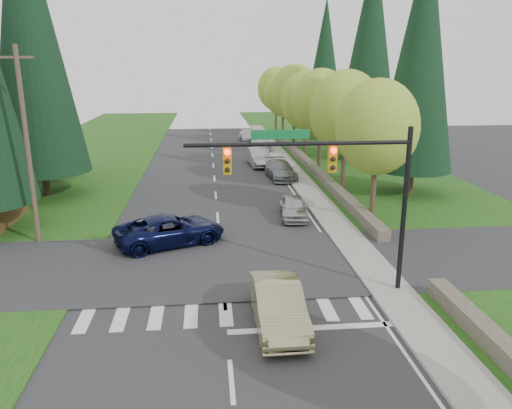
{
  "coord_description": "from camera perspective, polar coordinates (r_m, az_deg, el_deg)",
  "views": [
    {
      "loc": [
        -0.54,
        -13.84,
        9.06
      ],
      "look_at": [
        1.66,
        8.32,
        2.8
      ],
      "focal_mm": 35.0,
      "sensor_mm": 36.0,
      "label": 1
    }
  ],
  "objects": [
    {
      "name": "ground",
      "position": [
        16.55,
        -3.01,
        -17.52
      ],
      "size": [
        120.0,
        120.0,
        0.0
      ],
      "primitive_type": "plane",
      "color": "#28282B",
      "rests_on": "ground"
    },
    {
      "name": "grass_east",
      "position": [
        37.55,
        15.66,
        1.19
      ],
      "size": [
        14.0,
        110.0,
        0.06
      ],
      "primitive_type": "cube",
      "color": "#1A4713",
      "rests_on": "ground"
    },
    {
      "name": "grass_west",
      "position": [
        37.17,
        -25.05,
        0.13
      ],
      "size": [
        14.0,
        110.0,
        0.06
      ],
      "primitive_type": "cube",
      "color": "#1A4713",
      "rests_on": "ground"
    },
    {
      "name": "cross_street",
      "position": [
        23.65,
        -3.95,
        -6.86
      ],
      "size": [
        120.0,
        8.0,
        0.1
      ],
      "primitive_type": "cube",
      "color": "#28282B",
      "rests_on": "ground"
    },
    {
      "name": "sidewalk_east",
      "position": [
        37.69,
        5.89,
        1.81
      ],
      "size": [
        1.8,
        80.0,
        0.13
      ],
      "primitive_type": "cube",
      "color": "gray",
      "rests_on": "ground"
    },
    {
      "name": "curb_east",
      "position": [
        37.53,
        4.62,
        1.78
      ],
      "size": [
        0.2,
        80.0,
        0.13
      ],
      "primitive_type": "cube",
      "color": "gray",
      "rests_on": "ground"
    },
    {
      "name": "stone_wall_north",
      "position": [
        45.62,
        6.02,
        4.61
      ],
      "size": [
        0.7,
        40.0,
        0.7
      ],
      "primitive_type": "cube",
      "color": "#4C4438",
      "rests_on": "ground"
    },
    {
      "name": "traffic_signal",
      "position": [
        19.41,
        9.13,
        3.38
      ],
      "size": [
        8.7,
        0.37,
        6.8
      ],
      "color": "black",
      "rests_on": "ground"
    },
    {
      "name": "utility_pole",
      "position": [
        27.63,
        -24.67,
        6.12
      ],
      "size": [
        1.6,
        0.24,
        10.0
      ],
      "color": "#473828",
      "rests_on": "ground"
    },
    {
      "name": "decid_tree_0",
      "position": [
        29.7,
        13.68,
        8.57
      ],
      "size": [
        4.8,
        4.8,
        8.37
      ],
      "color": "#38281C",
      "rests_on": "ground"
    },
    {
      "name": "decid_tree_1",
      "position": [
        36.35,
        10.24,
        10.31
      ],
      "size": [
        5.2,
        5.2,
        8.8
      ],
      "color": "#38281C",
      "rests_on": "ground"
    },
    {
      "name": "decid_tree_2",
      "position": [
        43.05,
        7.44,
        11.4
      ],
      "size": [
        5.0,
        5.0,
        8.82
      ],
      "color": "#38281C",
      "rests_on": "ground"
    },
    {
      "name": "decid_tree_3",
      "position": [
        49.92,
        5.72,
        11.72
      ],
      "size": [
        5.0,
        5.0,
        8.55
      ],
      "color": "#38281C",
      "rests_on": "ground"
    },
    {
      "name": "decid_tree_4",
      "position": [
        56.78,
        4.43,
        12.63
      ],
      "size": [
        5.4,
        5.4,
        9.18
      ],
      "color": "#38281C",
      "rests_on": "ground"
    },
    {
      "name": "decid_tree_5",
      "position": [
        63.67,
        3.13,
        12.5
      ],
      "size": [
        4.8,
        4.8,
        8.3
      ],
      "color": "#38281C",
      "rests_on": "ground"
    },
    {
      "name": "decid_tree_6",
      "position": [
        70.59,
        2.34,
        13.09
      ],
      "size": [
        5.2,
        5.2,
        8.86
      ],
      "color": "#38281C",
      "rests_on": "ground"
    },
    {
      "name": "conifer_w_c",
      "position": [
        37.69,
        -24.59,
        17.76
      ],
      "size": [
        6.46,
        6.46,
        20.8
      ],
      "color": "#38281C",
      "rests_on": "ground"
    },
    {
      "name": "conifer_w_e",
      "position": [
        43.97,
        -24.49,
        15.97
      ],
      "size": [
        5.78,
        5.78,
        18.8
      ],
      "color": "#38281C",
      "rests_on": "ground"
    },
    {
      "name": "conifer_e_a",
      "position": [
        36.84,
        18.33,
        16.08
      ],
      "size": [
        5.44,
        5.44,
        17.8
      ],
      "color": "#38281C",
      "rests_on": "ground"
    },
    {
      "name": "conifer_e_b",
      "position": [
        50.33,
        12.92,
        17.3
      ],
      "size": [
        6.12,
        6.12,
        19.8
      ],
      "color": "#38281C",
      "rests_on": "ground"
    },
    {
      "name": "conifer_e_c",
      "position": [
        63.53,
        7.87,
        15.77
      ],
      "size": [
        5.1,
        5.1,
        16.8
      ],
      "color": "#38281C",
      "rests_on": "ground"
    },
    {
      "name": "sedan_champagne",
      "position": [
        18.15,
        2.55,
        -11.42
      ],
      "size": [
        1.72,
        4.81,
        1.58
      ],
      "primitive_type": "imported",
      "rotation": [
        0.0,
        0.0,
        0.01
      ],
      "color": "tan",
      "rests_on": "ground"
    },
    {
      "name": "suv_navy",
      "position": [
        26.26,
        -9.79,
        -2.9
      ],
      "size": [
        6.24,
        4.61,
        1.57
      ],
      "primitive_type": "imported",
      "rotation": [
        0.0,
        0.0,
        1.97
      ],
      "color": "#0A0F35",
      "rests_on": "ground"
    },
    {
      "name": "parked_car_a",
      "position": [
        30.49,
        4.31,
        -0.3
      ],
      "size": [
        1.98,
        4.11,
        1.35
      ],
      "primitive_type": "imported",
      "rotation": [
        0.0,
        0.0,
        -0.1
      ],
      "color": "#ACADB1",
      "rests_on": "ground"
    },
    {
      "name": "parked_car_b",
      "position": [
        41.04,
        2.83,
        3.97
      ],
      "size": [
        2.41,
        5.16,
        1.46
      ],
      "primitive_type": "imported",
      "rotation": [
        0.0,
        0.0,
        0.08
      ],
      "color": "gray",
      "rests_on": "ground"
    },
    {
      "name": "parked_car_c",
      "position": [
        46.3,
        0.31,
        5.44
      ],
      "size": [
        2.11,
        5.03,
        1.62
      ],
      "primitive_type": "imported",
      "rotation": [
        0.0,
        0.0,
        0.08
      ],
      "color": "#A1A1A5",
      "rests_on": "ground"
    },
    {
      "name": "parked_car_d",
      "position": [
        54.89,
        0.6,
        6.99
      ],
      "size": [
        2.06,
        4.51,
        1.5
      ],
      "primitive_type": "imported",
      "rotation": [
        0.0,
        0.0,
        0.07
      ],
      "color": "white",
      "rests_on": "ground"
    },
    {
      "name": "parked_car_e",
      "position": [
        61.39,
        -0.89,
        7.86
      ],
      "size": [
        2.23,
        4.88,
        1.39
      ],
      "primitive_type": "imported",
      "rotation": [
        0.0,
        0.0,
        0.06
      ],
      "color": "silver",
      "rests_on": "ground"
    }
  ]
}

